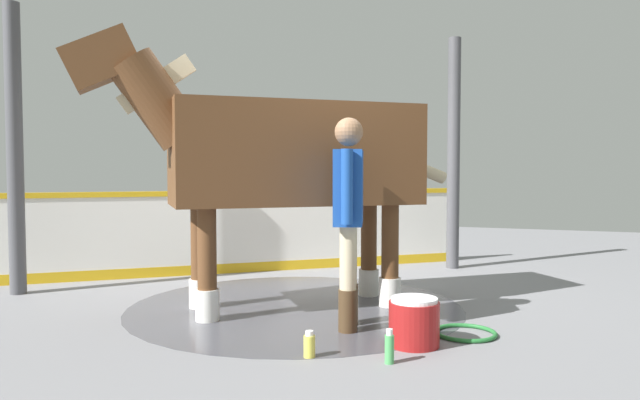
% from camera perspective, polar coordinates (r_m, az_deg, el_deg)
% --- Properties ---
extents(ground_plane, '(16.00, 16.00, 0.02)m').
position_cam_1_polar(ground_plane, '(5.95, -1.16, -9.47)').
color(ground_plane, gray).
extents(wet_patch, '(3.07, 3.07, 0.00)m').
position_cam_1_polar(wet_patch, '(5.57, -2.37, -10.19)').
color(wet_patch, '#4C4C54').
rests_on(wet_patch, ground).
extents(barrier_wall, '(3.56, 4.47, 1.01)m').
position_cam_1_polar(barrier_wall, '(7.42, -6.66, -3.30)').
color(barrier_wall, white).
rests_on(barrier_wall, ground).
extents(roof_post_near, '(0.16, 0.16, 2.94)m').
position_cam_1_polar(roof_post_near, '(6.76, -27.24, 4.32)').
color(roof_post_near, '#4C4C51').
rests_on(roof_post_near, ground).
extents(roof_post_far, '(0.16, 0.16, 2.94)m').
position_cam_1_polar(roof_post_far, '(7.80, 12.70, 4.34)').
color(roof_post_far, '#4C4C51').
rests_on(roof_post_far, ground).
extents(horse, '(2.38, 2.89, 2.45)m').
position_cam_1_polar(horse, '(5.40, -3.55, 4.17)').
color(horse, brown).
rests_on(horse, ground).
extents(handler, '(0.66, 0.34, 1.68)m').
position_cam_1_polar(handler, '(4.71, 2.76, -0.72)').
color(handler, '#47331E').
rests_on(handler, ground).
extents(wash_bucket, '(0.36, 0.36, 0.35)m').
position_cam_1_polar(wash_bucket, '(4.41, 9.01, -11.48)').
color(wash_bucket, maroon).
rests_on(wash_bucket, ground).
extents(bottle_shampoo, '(0.08, 0.08, 0.18)m').
position_cam_1_polar(bottle_shampoo, '(4.12, -1.03, -13.75)').
color(bottle_shampoo, '#D8CC4C').
rests_on(bottle_shampoo, ground).
extents(bottle_spray, '(0.06, 0.06, 0.23)m').
position_cam_1_polar(bottle_spray, '(4.02, 6.67, -13.89)').
color(bottle_spray, '#4CA559').
rests_on(bottle_spray, ground).
extents(hose_coil, '(0.48, 0.48, 0.03)m').
position_cam_1_polar(hose_coil, '(4.79, 13.77, -12.27)').
color(hose_coil, '#267233').
rests_on(hose_coil, ground).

